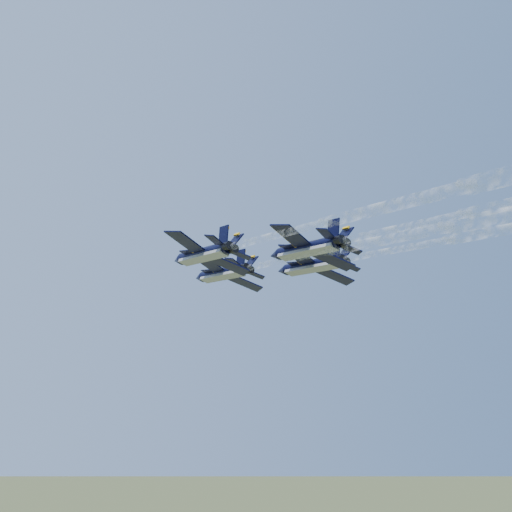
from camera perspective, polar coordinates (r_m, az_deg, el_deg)
name	(u,v)px	position (r m, az deg, el deg)	size (l,w,h in m)	color
jet_lead	(222,273)	(124.51, -2.47, -1.27)	(12.77, 17.56, 5.51)	black
jet_left	(203,254)	(109.04, -3.87, 0.14)	(12.77, 17.56, 5.51)	black
jet_right	(311,266)	(117.93, 4.04, -0.71)	(12.77, 17.56, 5.51)	black
jet_slot	(307,249)	(105.26, 3.73, 0.54)	(12.77, 17.56, 5.51)	black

